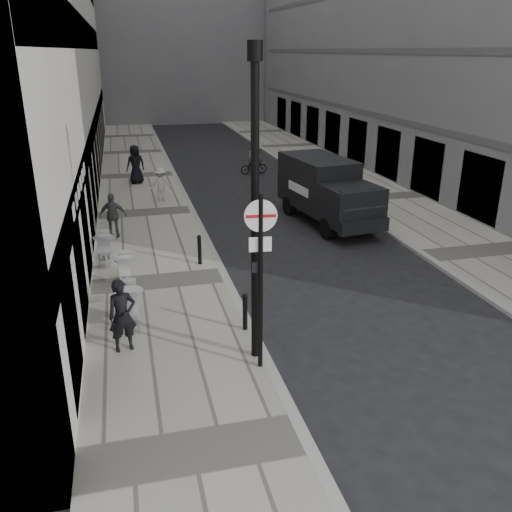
{
  "coord_description": "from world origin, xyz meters",
  "views": [
    {
      "loc": [
        -2.77,
        -4.95,
        6.65
      ],
      "look_at": [
        0.54,
        8.44,
        1.4
      ],
      "focal_mm": 38.0,
      "sensor_mm": 36.0,
      "label": 1
    }
  ],
  "objects": [
    {
      "name": "panel_van",
      "position": [
        5.1,
        15.13,
        1.45
      ],
      "size": [
        2.71,
        5.67,
        2.57
      ],
      "rotation": [
        0.0,
        0.0,
        0.13
      ],
      "color": "black",
      "rests_on": "ground"
    },
    {
      "name": "pedestrian_b",
      "position": [
        -1.17,
        19.83,
        0.88
      ],
      "size": [
        1.03,
        0.66,
        1.52
      ],
      "primitive_type": "imported",
      "rotation": [
        0.0,
        0.0,
        3.24
      ],
      "color": "#BBB5AC",
      "rests_on": "sidewalk"
    },
    {
      "name": "cyclist",
      "position": [
        4.48,
        24.91,
        0.67
      ],
      "size": [
        1.65,
        0.77,
        1.71
      ],
      "rotation": [
        0.0,
        0.0,
        0.14
      ],
      "color": "black",
      "rests_on": "ground"
    },
    {
      "name": "cafe_table_mid",
      "position": [
        -2.91,
        8.03,
        0.6
      ],
      "size": [
        0.73,
        1.65,
        0.94
      ],
      "color": "#B4B4B6",
      "rests_on": "sidewalk"
    },
    {
      "name": "sidewalk",
      "position": [
        -2.0,
        18.0,
        0.06
      ],
      "size": [
        4.0,
        60.0,
        0.12
      ],
      "primitive_type": "cube",
      "color": "#9D988D",
      "rests_on": "ground"
    },
    {
      "name": "bollard_far",
      "position": [
        -0.6,
        11.45,
        0.58
      ],
      "size": [
        0.12,
        0.12,
        0.92
      ],
      "primitive_type": "cylinder",
      "color": "black",
      "rests_on": "sidewalk"
    },
    {
      "name": "building_far",
      "position": [
        1.5,
        56.0,
        11.0
      ],
      "size": [
        24.0,
        16.0,
        22.0
      ],
      "primitive_type": "cube",
      "color": "slate",
      "rests_on": "ground"
    },
    {
      "name": "walking_man",
      "position": [
        -3.08,
        6.51,
        0.99
      ],
      "size": [
        0.71,
        0.55,
        1.74
      ],
      "primitive_type": "imported",
      "rotation": [
        0.0,
        0.0,
        0.22
      ],
      "color": "black",
      "rests_on": "sidewalk"
    },
    {
      "name": "cafe_table_near",
      "position": [
        -2.98,
        10.7,
        0.53
      ],
      "size": [
        0.63,
        1.42,
        0.81
      ],
      "color": "silver",
      "rests_on": "sidewalk"
    },
    {
      "name": "cafe_table_far",
      "position": [
        -3.6,
        12.66,
        0.58
      ],
      "size": [
        0.71,
        1.59,
        0.91
      ],
      "color": "#A7A8AA",
      "rests_on": "sidewalk"
    },
    {
      "name": "far_sidewalk",
      "position": [
        9.0,
        18.0,
        0.06
      ],
      "size": [
        4.0,
        60.0,
        0.12
      ],
      "primitive_type": "cube",
      "color": "#9D988D",
      "rests_on": "ground"
    },
    {
      "name": "pedestrian_c",
      "position": [
        -2.14,
        23.68,
        1.11
      ],
      "size": [
        1.11,
        0.88,
        1.98
      ],
      "primitive_type": "imported",
      "rotation": [
        0.0,
        0.0,
        3.44
      ],
      "color": "black",
      "rests_on": "sidewalk"
    },
    {
      "name": "pedestrian_a",
      "position": [
        -3.29,
        14.89,
        0.96
      ],
      "size": [
        1.04,
        0.55,
        1.68
      ],
      "primitive_type": "imported",
      "rotation": [
        0.0,
        0.0,
        3.0
      ],
      "color": "#57575B",
      "rests_on": "sidewalk"
    },
    {
      "name": "sign_post",
      "position": [
        -0.2,
        5.06,
        2.61
      ],
      "size": [
        0.67,
        0.13,
        3.9
      ],
      "rotation": [
        0.0,
        0.0,
        -0.11
      ],
      "color": "black",
      "rests_on": "sidewalk"
    },
    {
      "name": "bollard_near",
      "position": [
        -0.15,
        6.78,
        0.57
      ],
      "size": [
        0.12,
        0.12,
        0.9
      ],
      "primitive_type": "cylinder",
      "color": "black",
      "rests_on": "sidewalk"
    },
    {
      "name": "lamppost",
      "position": [
        -0.2,
        5.53,
        3.85
      ],
      "size": [
        0.3,
        0.3,
        6.71
      ],
      "color": "black",
      "rests_on": "sidewalk"
    }
  ]
}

